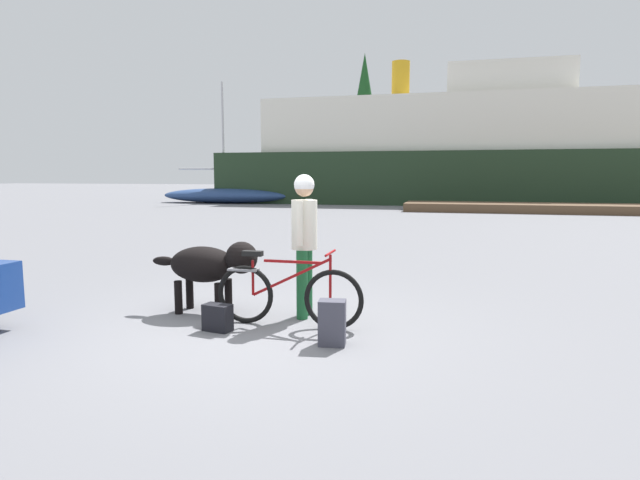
% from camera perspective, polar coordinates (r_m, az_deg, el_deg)
% --- Properties ---
extents(ground_plane, '(160.00, 160.00, 0.00)m').
position_cam_1_polar(ground_plane, '(6.27, -7.59, -9.52)').
color(ground_plane, slate).
extents(bicycle, '(1.79, 0.44, 0.91)m').
position_cam_1_polar(bicycle, '(6.30, -3.51, -5.80)').
color(bicycle, black).
rests_on(bicycle, ground_plane).
extents(person_cyclist, '(0.32, 0.53, 1.78)m').
position_cam_1_polar(person_cyclist, '(6.60, -1.68, 0.95)').
color(person_cyclist, '#19592D').
rests_on(person_cyclist, ground_plane).
extents(dog, '(1.46, 0.54, 0.94)m').
position_cam_1_polar(dog, '(6.97, -11.59, -2.59)').
color(dog, black).
rests_on(dog, ground_plane).
extents(backpack, '(0.30, 0.23, 0.48)m').
position_cam_1_polar(backpack, '(5.64, 1.30, -8.81)').
color(backpack, '#3F3F4C').
rests_on(backpack, ground_plane).
extents(handbag_pannier, '(0.35, 0.23, 0.31)m').
position_cam_1_polar(handbag_pannier, '(6.27, -10.87, -8.13)').
color(handbag_pannier, black).
rests_on(handbag_pannier, ground_plane).
extents(dock_pier, '(15.28, 2.80, 0.40)m').
position_cam_1_polar(dock_pier, '(27.30, 25.37, 3.06)').
color(dock_pier, brown).
rests_on(dock_pier, ground_plane).
extents(ferry_boat, '(28.63, 7.69, 8.67)m').
position_cam_1_polar(ferry_boat, '(34.14, 14.49, 8.95)').
color(ferry_boat, '#1E331E').
rests_on(ferry_boat, ground_plane).
extents(sailboat_moored, '(8.17, 2.29, 7.29)m').
position_cam_1_polar(sailboat_moored, '(33.54, -10.16, 4.72)').
color(sailboat_moored, navy).
rests_on(sailboat_moored, ground_plane).
extents(pine_tree_far_left, '(3.28, 3.28, 12.66)m').
position_cam_1_polar(pine_tree_far_left, '(50.46, 4.75, 14.10)').
color(pine_tree_far_left, '#4C331E').
rests_on(pine_tree_far_left, ground_plane).
extents(pine_tree_center, '(4.30, 4.30, 11.10)m').
position_cam_1_polar(pine_tree_center, '(49.26, 15.13, 12.71)').
color(pine_tree_center, '#4C331E').
rests_on(pine_tree_center, ground_plane).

